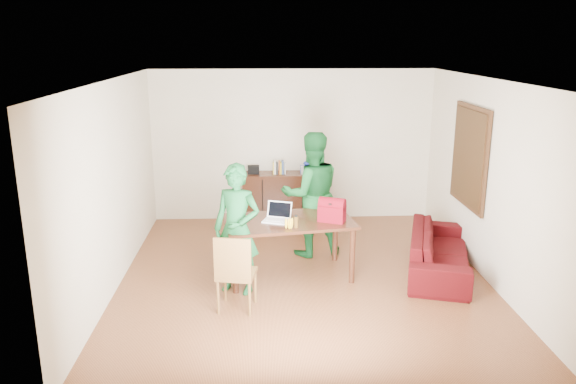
{
  "coord_description": "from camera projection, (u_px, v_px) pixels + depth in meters",
  "views": [
    {
      "loc": [
        -0.57,
        -7.15,
        3.21
      ],
      "look_at": [
        -0.2,
        0.32,
        1.16
      ],
      "focal_mm": 35.0,
      "sensor_mm": 36.0,
      "label": 1
    }
  ],
  "objects": [
    {
      "name": "person_near",
      "position": [
        237.0,
        229.0,
        7.16
      ],
      "size": [
        0.73,
        0.6,
        1.7
      ],
      "primitive_type": "imported",
      "rotation": [
        0.0,
        0.0,
        -0.37
      ],
      "color": "#125326",
      "rests_on": "ground"
    },
    {
      "name": "table",
      "position": [
        289.0,
        227.0,
        7.68
      ],
      "size": [
        1.87,
        1.23,
        0.81
      ],
      "rotation": [
        0.0,
        0.0,
        0.15
      ],
      "color": "black",
      "rests_on": "ground"
    },
    {
      "name": "bottle",
      "position": [
        296.0,
        221.0,
        7.32
      ],
      "size": [
        0.06,
        0.06,
        0.17
      ],
      "primitive_type": "cylinder",
      "rotation": [
        0.0,
        0.0,
        -0.07
      ],
      "color": "#553813",
      "rests_on": "table"
    },
    {
      "name": "chair",
      "position": [
        237.0,
        287.0,
        6.82
      ],
      "size": [
        0.51,
        0.5,
        0.98
      ],
      "rotation": [
        0.0,
        0.0,
        -0.18
      ],
      "color": "brown",
      "rests_on": "ground"
    },
    {
      "name": "bananas",
      "position": [
        289.0,
        227.0,
        7.3
      ],
      "size": [
        0.17,
        0.13,
        0.06
      ],
      "primitive_type": null,
      "rotation": [
        0.0,
        0.0,
        -0.29
      ],
      "color": "gold",
      "rests_on": "table"
    },
    {
      "name": "sofa",
      "position": [
        440.0,
        251.0,
        7.96
      ],
      "size": [
        1.35,
        2.18,
        0.59
      ],
      "primitive_type": "imported",
      "rotation": [
        0.0,
        0.0,
        1.28
      ],
      "color": "#350609",
      "rests_on": "ground"
    },
    {
      "name": "laptop",
      "position": [
        276.0,
        218.0,
        7.58
      ],
      "size": [
        0.4,
        0.34,
        0.24
      ],
      "rotation": [
        0.0,
        0.0,
        -0.33
      ],
      "color": "white",
      "rests_on": "table"
    },
    {
      "name": "red_bag",
      "position": [
        332.0,
        212.0,
        7.57
      ],
      "size": [
        0.4,
        0.32,
        0.26
      ],
      "primitive_type": "cube",
      "rotation": [
        0.0,
        0.0,
        -0.4
      ],
      "color": "maroon",
      "rests_on": "table"
    },
    {
      "name": "room",
      "position": [
        304.0,
        185.0,
        7.54
      ],
      "size": [
        5.2,
        5.7,
        2.9
      ],
      "color": "#4B2312",
      "rests_on": "ground"
    },
    {
      "name": "person_far",
      "position": [
        312.0,
        194.0,
        8.41
      ],
      "size": [
        1.03,
        0.86,
        1.89
      ],
      "primitive_type": "imported",
      "rotation": [
        0.0,
        0.0,
        3.31
      ],
      "color": "#125422",
      "rests_on": "ground"
    }
  ]
}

